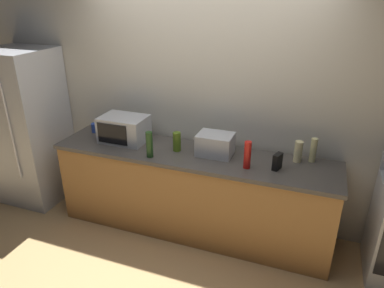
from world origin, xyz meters
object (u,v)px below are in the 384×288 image
at_px(bottle_hand_soap, 298,152).
at_px(cordless_phone, 277,162).
at_px(refrigerator, 28,127).
at_px(bottle_wine, 149,145).
at_px(toaster_oven, 215,144).
at_px(microwave, 124,129).
at_px(bottle_vinegar, 313,150).
at_px(bottle_hot_sauce, 247,155).
at_px(bottle_olive_oil, 177,142).
at_px(mug_blue, 95,128).

bearing_deg(bottle_hand_soap, cordless_phone, -125.25).
height_order(refrigerator, bottle_wine, refrigerator).
xyz_separation_m(toaster_oven, bottle_wine, (-0.57, -0.27, 0.02)).
bearing_deg(microwave, bottle_vinegar, 5.29).
height_order(microwave, cordless_phone, microwave).
bearing_deg(bottle_vinegar, refrigerator, -175.95).
xyz_separation_m(refrigerator, bottle_hand_soap, (3.04, 0.18, 0.10)).
bearing_deg(toaster_oven, bottle_hot_sauce, -26.61).
bearing_deg(toaster_oven, microwave, -179.30).
distance_m(cordless_phone, bottle_wine, 1.20).
relative_size(microwave, bottle_vinegar, 2.06).
bearing_deg(bottle_vinegar, cordless_phone, -136.65).
distance_m(cordless_phone, bottle_hot_sauce, 0.27).
xyz_separation_m(bottle_vinegar, bottle_hot_sauce, (-0.55, -0.34, 0.01)).
bearing_deg(bottle_vinegar, microwave, -174.71).
bearing_deg(bottle_olive_oil, mug_blue, 172.48).
bearing_deg(bottle_wine, bottle_hot_sauce, 5.86).
height_order(cordless_phone, bottle_hot_sauce, bottle_hot_sauce).
height_order(cordless_phone, bottle_hand_soap, bottle_hand_soap).
bearing_deg(cordless_phone, bottle_wine, -153.85).
bearing_deg(mug_blue, bottle_hot_sauce, -8.42).
relative_size(bottle_olive_oil, bottle_vinegar, 0.84).
xyz_separation_m(toaster_oven, bottle_hot_sauce, (0.35, -0.18, 0.02)).
height_order(refrigerator, mug_blue, refrigerator).
distance_m(bottle_olive_oil, bottle_hand_soap, 1.16).
height_order(refrigerator, bottle_hot_sauce, refrigerator).
relative_size(bottle_vinegar, bottle_hand_soap, 1.15).
relative_size(cordless_phone, bottle_olive_oil, 0.77).
xyz_separation_m(refrigerator, bottle_vinegar, (3.17, 0.22, 0.12)).
bearing_deg(bottle_vinegar, toaster_oven, -169.67).
bearing_deg(bottle_hand_soap, mug_blue, -179.33).
height_order(cordless_phone, bottle_vinegar, bottle_vinegar).
height_order(toaster_oven, bottle_vinegar, bottle_vinegar).
bearing_deg(bottle_hot_sauce, bottle_vinegar, 31.87).
distance_m(refrigerator, bottle_vinegar, 3.18).
height_order(refrigerator, bottle_vinegar, refrigerator).
bearing_deg(cordless_phone, bottle_hand_soap, 73.02).
height_order(cordless_phone, mug_blue, cordless_phone).
relative_size(refrigerator, microwave, 3.75).
bearing_deg(bottle_wine, refrigerator, 172.90).
bearing_deg(mug_blue, bottle_vinegar, 1.82).
height_order(refrigerator, microwave, refrigerator).
bearing_deg(toaster_oven, refrigerator, -178.48).
relative_size(microwave, mug_blue, 4.67).
bearing_deg(bottle_hot_sauce, microwave, 173.08).
relative_size(refrigerator, bottle_hot_sauce, 7.01).
bearing_deg(bottle_hot_sauce, toaster_oven, 153.39).
bearing_deg(bottle_wine, bottle_olive_oil, 49.25).
distance_m(cordless_phone, mug_blue, 2.06).
relative_size(toaster_oven, mug_blue, 3.31).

